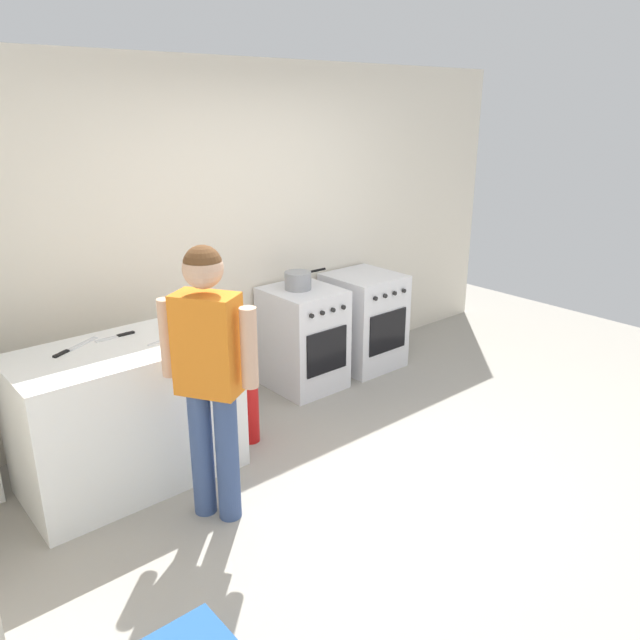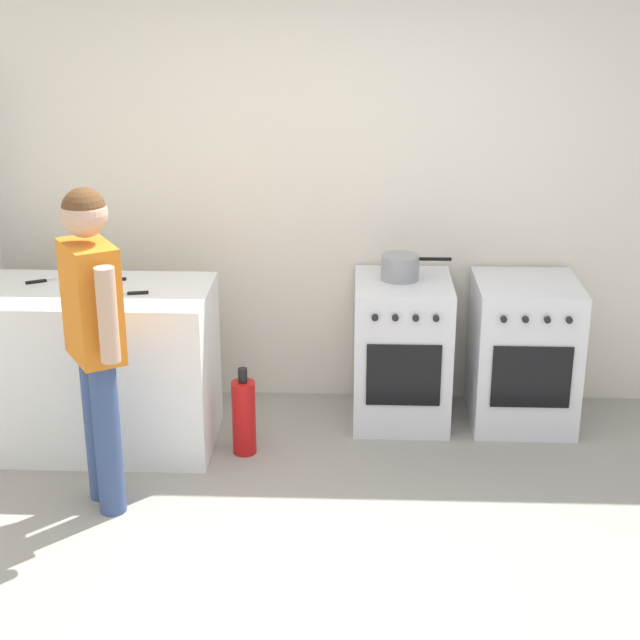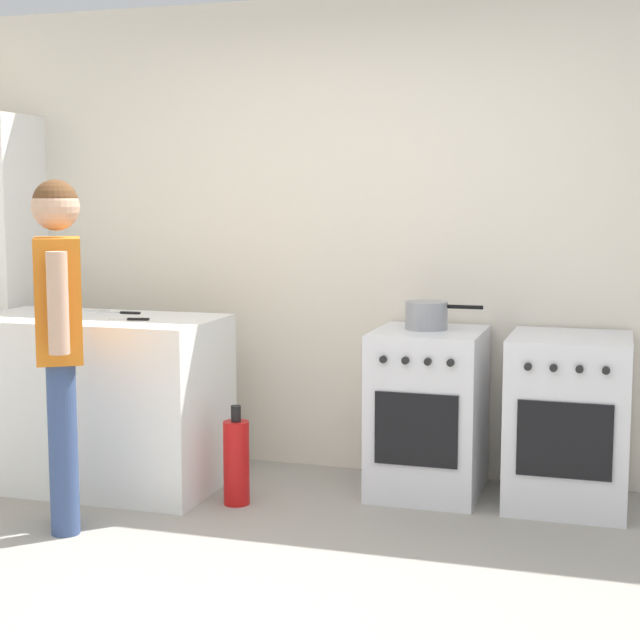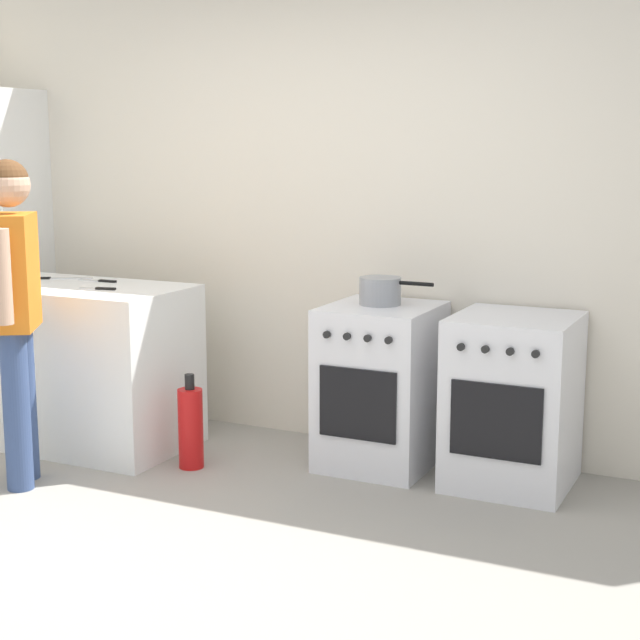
{
  "view_description": "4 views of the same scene",
  "coord_description": "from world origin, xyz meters",
  "px_view_note": "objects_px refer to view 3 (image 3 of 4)",
  "views": [
    {
      "loc": [
        -2.69,
        -2.2,
        2.27
      ],
      "look_at": [
        -0.14,
        0.78,
        0.91
      ],
      "focal_mm": 35.0,
      "sensor_mm": 36.0,
      "label": 1
    },
    {
      "loc": [
        0.08,
        -3.71,
        2.53
      ],
      "look_at": [
        -0.09,
        0.66,
        0.94
      ],
      "focal_mm": 55.0,
      "sensor_mm": 36.0,
      "label": 2
    },
    {
      "loc": [
        1.29,
        -3.3,
        1.52
      ],
      "look_at": [
        0.06,
        0.64,
        1.0
      ],
      "focal_mm": 55.0,
      "sensor_mm": 36.0,
      "label": 3
    },
    {
      "loc": [
        2.22,
        -3.03,
        1.68
      ],
      "look_at": [
        0.29,
        0.97,
        0.87
      ],
      "focal_mm": 55.0,
      "sensor_mm": 36.0,
      "label": 4
    }
  ],
  "objects_px": {
    "fire_extinguisher": "(236,462)",
    "knife_utility": "(120,313)",
    "oven_left": "(428,412)",
    "person": "(59,324)",
    "pot": "(427,315)",
    "oven_right": "(568,421)",
    "knife_paring": "(132,319)",
    "knife_bread": "(74,311)"
  },
  "relations": [
    {
      "from": "knife_bread",
      "to": "fire_extinguisher",
      "type": "relative_size",
      "value": 0.65
    },
    {
      "from": "knife_bread",
      "to": "knife_paring",
      "type": "distance_m",
      "value": 0.52
    },
    {
      "from": "oven_left",
      "to": "knife_bread",
      "type": "height_order",
      "value": "knife_bread"
    },
    {
      "from": "knife_utility",
      "to": "oven_right",
      "type": "bearing_deg",
      "value": 4.9
    },
    {
      "from": "pot",
      "to": "fire_extinguisher",
      "type": "height_order",
      "value": "pot"
    },
    {
      "from": "knife_paring",
      "to": "fire_extinguisher",
      "type": "bearing_deg",
      "value": -3.24
    },
    {
      "from": "oven_right",
      "to": "knife_utility",
      "type": "height_order",
      "value": "knife_utility"
    },
    {
      "from": "oven_right",
      "to": "person",
      "type": "height_order",
      "value": "person"
    },
    {
      "from": "knife_utility",
      "to": "person",
      "type": "height_order",
      "value": "person"
    },
    {
      "from": "knife_paring",
      "to": "oven_left",
      "type": "bearing_deg",
      "value": 17.11
    },
    {
      "from": "oven_right",
      "to": "person",
      "type": "xyz_separation_m",
      "value": [
        -2.19,
        -1.05,
        0.52
      ]
    },
    {
      "from": "oven_right",
      "to": "fire_extinguisher",
      "type": "bearing_deg",
      "value": -163.08
    },
    {
      "from": "oven_left",
      "to": "oven_right",
      "type": "bearing_deg",
      "value": 0.0
    },
    {
      "from": "oven_left",
      "to": "oven_right",
      "type": "relative_size",
      "value": 1.0
    },
    {
      "from": "pot",
      "to": "fire_extinguisher",
      "type": "xyz_separation_m",
      "value": [
        -0.85,
        -0.51,
        -0.7
      ]
    },
    {
      "from": "knife_bread",
      "to": "knife_utility",
      "type": "relative_size",
      "value": 1.29
    },
    {
      "from": "fire_extinguisher",
      "to": "knife_utility",
      "type": "bearing_deg",
      "value": 160.41
    },
    {
      "from": "pot",
      "to": "knife_paring",
      "type": "height_order",
      "value": "pot"
    },
    {
      "from": "knife_bread",
      "to": "fire_extinguisher",
      "type": "distance_m",
      "value": 1.28
    },
    {
      "from": "knife_utility",
      "to": "person",
      "type": "xyz_separation_m",
      "value": [
        0.16,
        -0.85,
        0.05
      ]
    },
    {
      "from": "knife_bread",
      "to": "knife_paring",
      "type": "bearing_deg",
      "value": -25.64
    },
    {
      "from": "knife_bread",
      "to": "oven_right",
      "type": "bearing_deg",
      "value": 4.76
    },
    {
      "from": "oven_left",
      "to": "person",
      "type": "distance_m",
      "value": 1.9
    },
    {
      "from": "oven_right",
      "to": "knife_utility",
      "type": "distance_m",
      "value": 2.4
    },
    {
      "from": "knife_paring",
      "to": "fire_extinguisher",
      "type": "distance_m",
      "value": 0.9
    },
    {
      "from": "oven_right",
      "to": "knife_paring",
      "type": "xyz_separation_m",
      "value": [
        -2.15,
        -0.45,
        0.48
      ]
    },
    {
      "from": "knife_paring",
      "to": "person",
      "type": "xyz_separation_m",
      "value": [
        -0.04,
        -0.6,
        0.05
      ]
    },
    {
      "from": "oven_left",
      "to": "person",
      "type": "height_order",
      "value": "person"
    },
    {
      "from": "knife_paring",
      "to": "person",
      "type": "relative_size",
      "value": 0.13
    },
    {
      "from": "pot",
      "to": "person",
      "type": "xyz_separation_m",
      "value": [
        -1.47,
        -1.08,
        0.03
      ]
    },
    {
      "from": "oven_left",
      "to": "knife_bread",
      "type": "bearing_deg",
      "value": -173.51
    },
    {
      "from": "person",
      "to": "fire_extinguisher",
      "type": "relative_size",
      "value": 3.2
    },
    {
      "from": "oven_right",
      "to": "fire_extinguisher",
      "type": "relative_size",
      "value": 1.7
    },
    {
      "from": "fire_extinguisher",
      "to": "knife_bread",
      "type": "bearing_deg",
      "value": 166.1
    },
    {
      "from": "knife_utility",
      "to": "fire_extinguisher",
      "type": "height_order",
      "value": "knife_utility"
    },
    {
      "from": "pot",
      "to": "knife_utility",
      "type": "xyz_separation_m",
      "value": [
        -1.63,
        -0.23,
        -0.02
      ]
    },
    {
      "from": "fire_extinguisher",
      "to": "pot",
      "type": "bearing_deg",
      "value": 30.94
    },
    {
      "from": "knife_bread",
      "to": "person",
      "type": "distance_m",
      "value": 0.93
    },
    {
      "from": "pot",
      "to": "knife_utility",
      "type": "bearing_deg",
      "value": -171.85
    },
    {
      "from": "oven_right",
      "to": "knife_paring",
      "type": "distance_m",
      "value": 2.24
    },
    {
      "from": "knife_utility",
      "to": "knife_bread",
      "type": "bearing_deg",
      "value": -176.46
    },
    {
      "from": "pot",
      "to": "person",
      "type": "relative_size",
      "value": 0.25
    }
  ]
}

